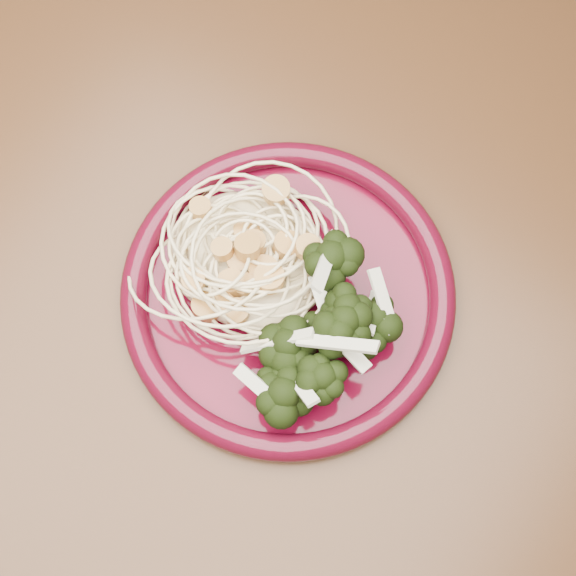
# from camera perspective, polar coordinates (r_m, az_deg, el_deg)

# --- Properties ---
(dining_table) EXTENTS (1.20, 0.80, 0.75)m
(dining_table) POSITION_cam_1_polar(r_m,az_deg,el_deg) (0.73, -5.01, 1.57)
(dining_table) COLOR #472814
(dining_table) RESTS_ON ground
(dinner_plate) EXTENTS (0.28, 0.28, 0.02)m
(dinner_plate) POSITION_cam_1_polar(r_m,az_deg,el_deg) (0.60, 0.00, -0.33)
(dinner_plate) COLOR #4A0515
(dinner_plate) RESTS_ON dining_table
(spaghetti_pile) EXTENTS (0.14, 0.12, 0.03)m
(spaghetti_pile) POSITION_cam_1_polar(r_m,az_deg,el_deg) (0.60, -2.89, 2.38)
(spaghetti_pile) COLOR beige
(spaghetti_pile) RESTS_ON dinner_plate
(scallop_cluster) EXTENTS (0.12, 0.12, 0.04)m
(scallop_cluster) POSITION_cam_1_polar(r_m,az_deg,el_deg) (0.57, -3.05, 3.59)
(scallop_cluster) COLOR #CA9245
(scallop_cluster) RESTS_ON spaghetti_pile
(broccoli_pile) EXTENTS (0.09, 0.14, 0.05)m
(broccoli_pile) POSITION_cam_1_polar(r_m,az_deg,el_deg) (0.58, 3.70, -2.79)
(broccoli_pile) COLOR black
(broccoli_pile) RESTS_ON dinner_plate
(onion_garnish) EXTENTS (0.07, 0.09, 0.05)m
(onion_garnish) POSITION_cam_1_polar(r_m,az_deg,el_deg) (0.55, 3.89, -1.94)
(onion_garnish) COLOR beige
(onion_garnish) RESTS_ON broccoli_pile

